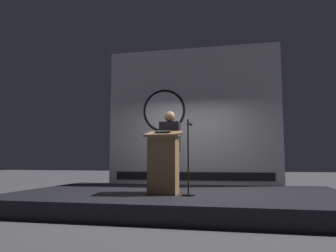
% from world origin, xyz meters
% --- Properties ---
extents(ground_plane, '(40.00, 40.00, 0.00)m').
position_xyz_m(ground_plane, '(0.00, 0.00, 0.00)').
color(ground_plane, '#4C4C51').
extents(stage_platform, '(6.40, 4.00, 0.30)m').
position_xyz_m(stage_platform, '(0.00, 0.00, 0.15)').
color(stage_platform, black).
rests_on(stage_platform, ground).
extents(banner_display, '(4.49, 0.12, 3.57)m').
position_xyz_m(banner_display, '(-0.02, 1.85, 2.07)').
color(banner_display, silver).
rests_on(banner_display, stage_platform).
extents(podium, '(0.64, 0.50, 1.19)m').
position_xyz_m(podium, '(-0.20, -0.57, 0.88)').
color(podium, olive).
rests_on(podium, stage_platform).
extents(speaker_person, '(0.40, 0.26, 1.61)m').
position_xyz_m(speaker_person, '(-0.18, -0.09, 1.12)').
color(speaker_person, black).
rests_on(speaker_person, stage_platform).
extents(microphone_stand, '(0.24, 0.51, 1.36)m').
position_xyz_m(microphone_stand, '(0.29, -0.67, 0.77)').
color(microphone_stand, black).
rests_on(microphone_stand, stage_platform).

